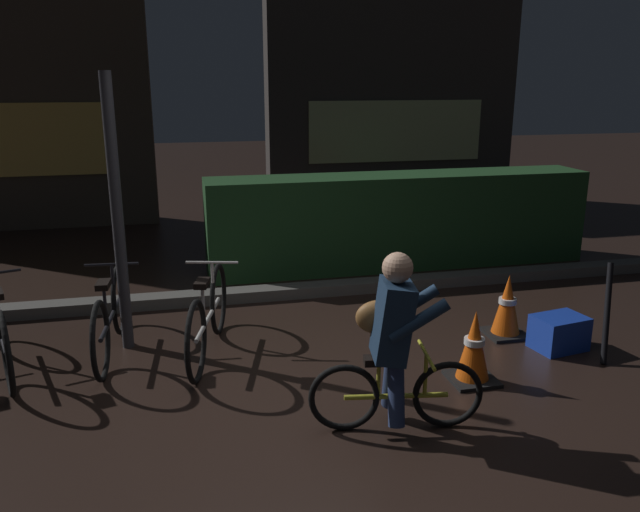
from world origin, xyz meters
The scene contains 13 objects.
ground_plane centered at (0.00, 0.00, 0.00)m, with size 40.00×40.00×0.00m, color black.
sidewalk_curb centered at (0.00, 2.20, 0.06)m, with size 12.00×0.24×0.12m, color #56544F.
hedge_row centered at (1.80, 3.10, 0.58)m, with size 4.80×0.70×1.16m, color #214723.
storefront_right centered at (3.11, 7.20, 1.94)m, with size 4.71×0.54×3.90m.
street_post centered at (-1.41, 1.20, 1.18)m, with size 0.10×0.10×2.37m, color #2D2D33.
parked_bike_left_mid centered at (-2.37, 0.95, 0.35)m, with size 0.57×1.59×0.76m.
parked_bike_center_left centered at (-1.53, 1.07, 0.34)m, with size 0.46×1.61×0.74m.
parked_bike_center_right centered at (-0.72, 0.87, 0.35)m, with size 0.52×1.61×0.76m.
traffic_cone_near centered at (1.27, -0.10, 0.28)m, with size 0.36×0.36×0.59m.
traffic_cone_far centered at (1.99, 0.68, 0.28)m, with size 0.36×0.36×0.59m.
blue_crate centered at (2.29, 0.30, 0.15)m, with size 0.44×0.32×0.30m, color #193DB7.
cyclist centered at (0.42, -0.61, 0.63)m, with size 1.18×0.58×1.25m.
closed_umbrella centered at (2.55, 0.05, 0.40)m, with size 0.05×0.05×0.85m, color black.
Camera 1 is at (-0.93, -4.29, 2.31)m, focal length 35.70 mm.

